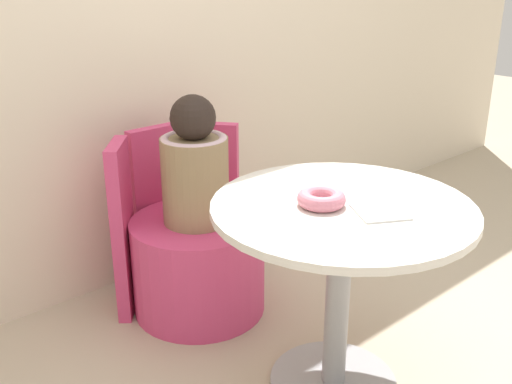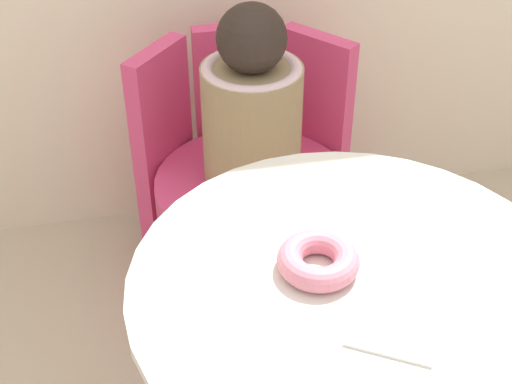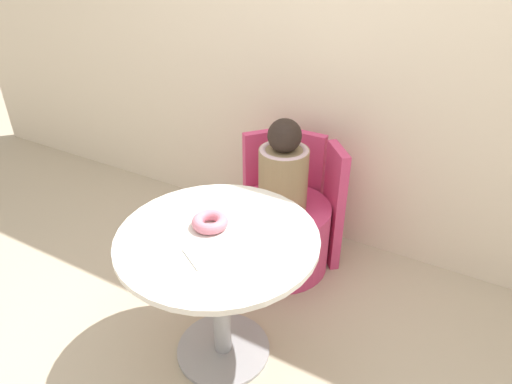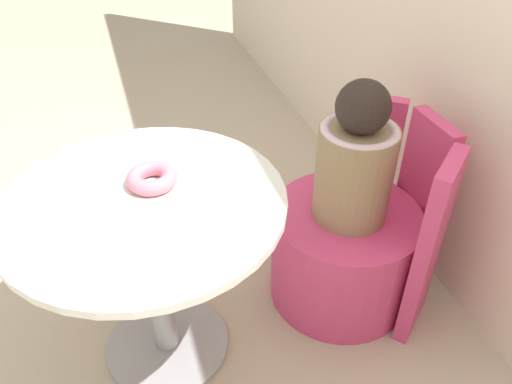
# 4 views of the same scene
# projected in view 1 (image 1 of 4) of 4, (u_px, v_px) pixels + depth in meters

# --- Properties ---
(ground_plane) EXTENTS (12.00, 12.00, 0.00)m
(ground_plane) POSITION_uv_depth(u_px,v_px,m) (333.00, 383.00, 2.03)
(ground_plane) COLOR #B7A88E
(round_table) EXTENTS (0.80, 0.80, 0.66)m
(round_table) POSITION_uv_depth(u_px,v_px,m) (341.00, 251.00, 1.85)
(round_table) COLOR #99999E
(round_table) RESTS_ON ground_plane
(tub_chair) EXTENTS (0.53, 0.53, 0.39)m
(tub_chair) POSITION_uv_depth(u_px,v_px,m) (199.00, 265.00, 2.41)
(tub_chair) COLOR #D13D70
(tub_chair) RESTS_ON ground_plane
(booth_backrest) EXTENTS (0.63, 0.23, 0.71)m
(booth_backrest) POSITION_uv_depth(u_px,v_px,m) (166.00, 213.00, 2.51)
(booth_backrest) COLOR #D13D70
(booth_backrest) RESTS_ON ground_plane
(child_figure) EXTENTS (0.26, 0.26, 0.50)m
(child_figure) POSITION_uv_depth(u_px,v_px,m) (195.00, 167.00, 2.26)
(child_figure) COLOR #937A56
(child_figure) RESTS_ON tub_chair
(donut) EXTENTS (0.15, 0.15, 0.05)m
(donut) POSITION_uv_depth(u_px,v_px,m) (321.00, 199.00, 1.78)
(donut) COLOR pink
(donut) RESTS_ON round_table
(paper_napkin) EXTENTS (0.19, 0.19, 0.01)m
(paper_napkin) POSITION_uv_depth(u_px,v_px,m) (380.00, 212.00, 1.74)
(paper_napkin) COLOR white
(paper_napkin) RESTS_ON round_table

